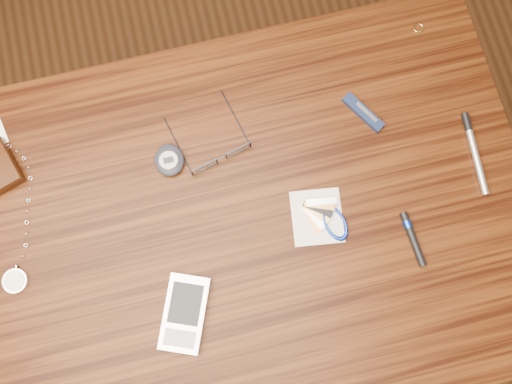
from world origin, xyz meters
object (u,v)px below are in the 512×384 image
eyeglasses (220,155)px  pedometer (169,160)px  notepad_keys (326,219)px  desk (247,231)px  silver_pen (473,147)px  pda_phone (185,313)px  pocket_watch (16,276)px  pocket_knife (363,112)px

eyeglasses → pedometer: (-0.09, 0.01, -0.00)m
notepad_keys → pedometer: bearing=145.6°
desk → eyeglasses: 0.17m
notepad_keys → silver_pen: (0.29, 0.06, 0.00)m
pedometer → notepad_keys: size_ratio=0.55×
pda_phone → silver_pen: 0.58m
desk → pocket_watch: size_ratio=3.67×
pda_phone → pedometer: bearing=83.7°
pocket_watch → pedometer: pedometer is taller
eyeglasses → notepad_keys: (0.15, -0.15, -0.01)m
pedometer → desk: bearing=-53.3°
pda_phone → pocket_knife: bearing=34.7°
pocket_watch → pocket_knife: size_ratio=3.23×
pda_phone → silver_pen: pda_phone is taller
desk → pedometer: size_ratio=16.80×
desk → pedometer: pedometer is taller
desk → pocket_knife: 0.31m
desk → pocket_knife: (0.25, 0.14, 0.11)m
pda_phone → notepad_keys: 0.28m
pedometer → notepad_keys: bearing=-34.4°
desk → eyeglasses: bearing=97.5°
eyeglasses → silver_pen: 0.45m
notepad_keys → silver_pen: 0.29m
silver_pen → pocket_knife: bearing=147.7°
eyeglasses → pda_phone: (-0.12, -0.25, -0.00)m
pocket_watch → pedometer: 0.32m
desk → pocket_knife: pocket_knife is taller
pocket_watch → pocket_knife: (0.64, 0.14, 0.00)m
pda_phone → pocket_knife: pda_phone is taller
eyeglasses → desk: bearing=-82.5°
pocket_watch → notepad_keys: bearing=-3.2°
desk → pocket_watch: bearing=179.2°
notepad_keys → pocket_knife: (0.12, 0.17, 0.00)m
pocket_watch → pda_phone: (0.26, -0.13, 0.00)m
eyeglasses → pedometer: bearing=171.7°
pedometer → notepad_keys: pedometer is taller
pda_phone → pocket_knife: size_ratio=1.65×
pda_phone → silver_pen: (0.55, 0.16, -0.00)m
silver_pen → pda_phone: bearing=-164.1°
desk → silver_pen: size_ratio=6.69×
pocket_watch → notepad_keys: (0.53, -0.03, -0.00)m
eyeglasses → pedometer: eyeglasses is taller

